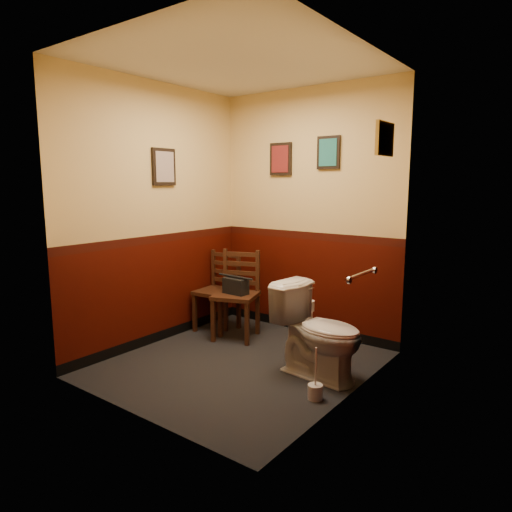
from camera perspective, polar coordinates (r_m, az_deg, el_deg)
The scene contains 17 objects.
floor at distance 4.42m, azimuth -2.00°, elevation -13.34°, with size 2.20×2.40×0.00m, color black.
ceiling at distance 4.20m, azimuth -2.22°, elevation 23.07°, with size 2.20×2.40×0.00m, color silver.
wall_back at distance 5.08m, azimuth 6.47°, elevation 5.27°, with size 2.20×2.70×0.00m, color #3A0903.
wall_front at distance 3.25m, azimuth -15.53°, elevation 2.82°, with size 2.20×2.70×0.00m, color #3A0903.
wall_left at distance 4.86m, azimuth -12.29°, elevation 4.95°, with size 2.40×2.70×0.00m, color #3A0903.
wall_right at distance 3.51m, azimuth 12.03°, elevation 3.40°, with size 2.40×2.70×0.00m, color #3A0903.
grab_bar at distance 3.81m, azimuth 13.00°, elevation -2.28°, with size 0.05×0.56×0.06m.
framed_print_back_a at distance 5.24m, azimuth 3.10°, elevation 12.00°, with size 0.28×0.04×0.36m.
framed_print_back_b at distance 4.94m, azimuth 9.05°, elevation 12.66°, with size 0.26×0.04×0.34m.
framed_print_left at distance 4.90m, azimuth -11.43°, elevation 10.86°, with size 0.04×0.30×0.38m.
framed_print_right at distance 4.07m, azimuth 15.77°, elevation 13.90°, with size 0.04×0.34×0.28m.
toilet at distance 4.06m, azimuth 7.89°, elevation -9.43°, with size 0.46×0.82×0.80m, color white.
toilet_brush at distance 3.77m, azimuth 7.41°, elevation -16.36°, with size 0.12×0.12×0.42m.
chair_left at distance 5.29m, azimuth -4.68°, elevation -4.38°, with size 0.46×0.46×0.90m.
chair_right at distance 5.01m, azimuth -2.38°, elevation -4.83°, with size 0.57×0.57×0.95m.
handbag at distance 4.95m, azimuth -2.56°, elevation -3.74°, with size 0.28×0.15×0.20m.
tp_stack at distance 4.98m, azimuth 6.52°, elevation -8.43°, with size 0.26×0.16×0.44m.
Camera 1 is at (2.56, -3.17, 1.69)m, focal length 32.00 mm.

